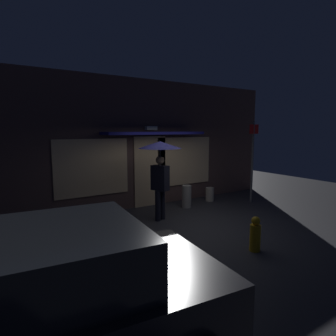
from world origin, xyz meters
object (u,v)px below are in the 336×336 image
Objects in this scene: sidewalk_bollard_2 at (210,194)px; fire_hydrant at (255,235)px; person_with_umbrella at (160,159)px; parked_car at (21,313)px; street_sign_post at (253,157)px; sidewalk_bollard at (187,196)px.

fire_hydrant is (-1.91, -3.58, 0.10)m from sidewalk_bollard_2.
sidewalk_bollard_2 is at bearing -92.17° from person_with_umbrella.
parked_car is at bearing -143.68° from sidewalk_bollard_2.
person_with_umbrella is at bearing 50.35° from parked_car.
fire_hydrant is at bearing 170.60° from person_with_umbrella.
parked_car is at bearing -153.11° from street_sign_post.
sidewalk_bollard_2 is (2.48, 0.86, -1.42)m from person_with_umbrella.
sidewalk_bollard is at bearing 164.28° from street_sign_post.
fire_hydrant reaches higher than sidewalk_bollard.
sidewalk_bollard_2 is at bearing 140.48° from street_sign_post.
parked_car is 4.36m from fire_hydrant.
parked_car is at bearing -167.48° from fire_hydrant.
street_sign_post is (7.19, 3.65, 0.74)m from parked_car.
street_sign_post is 2.57m from sidewalk_bollard.
sidewalk_bollard is at bearing -167.98° from sidewalk_bollard_2.
parked_car is at bearing 113.70° from person_with_umbrella.
sidewalk_bollard_2 is at bearing 61.88° from fire_hydrant.
sidewalk_bollard is 1.19m from sidewalk_bollard_2.
street_sign_post is 4.18m from fire_hydrant.
street_sign_post reaches higher than sidewalk_bollard.
parked_car is 8.96× the size of sidewalk_bollard_2.
fire_hydrant is (-2.96, -2.71, -1.18)m from street_sign_post.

